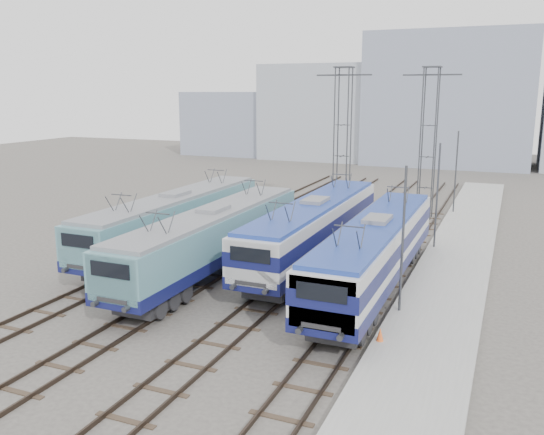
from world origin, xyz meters
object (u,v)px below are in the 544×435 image
Objects in this scene: locomotive_far_left at (174,218)px; locomotive_center_left at (212,237)px; locomotive_center_right at (314,226)px; mast_front at (403,243)px; catenary_tower_west at (342,136)px; mast_rear at (456,174)px; safety_cone at (380,334)px; mast_mid at (437,198)px; locomotive_far_right at (375,248)px; catenary_tower_east at (428,136)px.

locomotive_far_left is 1.01× the size of locomotive_center_left.
locomotive_center_right is 9.09m from mast_front.
mast_rear is (8.60, 4.00, -3.14)m from catenary_tower_west.
mast_mid is at bearing 89.63° from safety_cone.
locomotive_far_right is at bearing -10.05° from locomotive_far_left.
safety_cone is (-0.10, -27.63, -2.92)m from mast_rear.
mast_front is at bearing -90.00° from mast_mid.
mast_rear is at bearing 63.70° from locomotive_center_left.
catenary_tower_east is 1.71× the size of mast_front.
mast_rear reaches higher than safety_cone.
safety_cone is (10.75, -5.68, -1.67)m from locomotive_center_left.
locomotive_center_left is 6.27m from locomotive_center_right.
catenary_tower_west is (2.25, 17.96, 4.39)m from locomotive_center_left.
locomotive_center_left is 18.62m from catenary_tower_west.
locomotive_center_right reaches higher than locomotive_center_left.
locomotive_far_left is 32.65× the size of safety_cone.
catenary_tower_west reaches higher than mast_rear.
locomotive_center_right reaches higher than locomotive_far_left.
mast_rear is at bearing 89.79° from safety_cone.
mast_mid is at bearing -42.93° from catenary_tower_west.
safety_cone is at bearing -30.35° from locomotive_far_left.
locomotive_center_right is 1.53× the size of catenary_tower_west.
locomotive_far_left is 2.59× the size of mast_mid.
mast_rear is (0.00, 12.00, 0.00)m from mast_mid.
locomotive_center_left is (4.50, -3.25, -0.01)m from locomotive_far_left.
mast_front is (1.85, -2.90, 1.18)m from locomotive_far_right.
mast_front is at bearing -66.73° from catenary_tower_west.
mast_mid is at bearing 41.38° from locomotive_center_right.
mast_mid is (0.00, 12.00, 0.00)m from mast_front.
mast_mid is (6.35, 5.59, 1.16)m from locomotive_center_right.
locomotive_far_left is 16.28m from mast_front.
catenary_tower_east is at bearing 90.75° from locomotive_far_right.
mast_front is at bearing -84.55° from catenary_tower_east.
mast_mid is (8.60, -8.00, -3.14)m from catenary_tower_west.
locomotive_center_right is 5.70m from locomotive_far_right.
locomotive_far_right is 3.64m from mast_front.
mast_rear is at bearing 70.15° from locomotive_center_right.
catenary_tower_west is at bearing -155.06° from mast_rear.
mast_rear is at bearing 43.60° from catenary_tower_east.
safety_cone is (15.25, -8.93, -1.68)m from locomotive_far_left.
locomotive_center_left is 24.52m from mast_rear.
locomotive_center_left is 11.11m from mast_front.
catenary_tower_west reaches higher than locomotive_far_left.
locomotive_far_right is 1.52× the size of catenary_tower_east.
locomotive_far_right is (9.00, 0.86, 0.07)m from locomotive_center_left.
catenary_tower_east is 1.71× the size of mast_rear.
mast_mid reaches higher than locomotive_center_left.
locomotive_center_left is at bearing -137.45° from mast_mid.
catenary_tower_west reaches higher than safety_cone.
safety_cone is (-0.10, -3.63, -2.92)m from mast_front.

